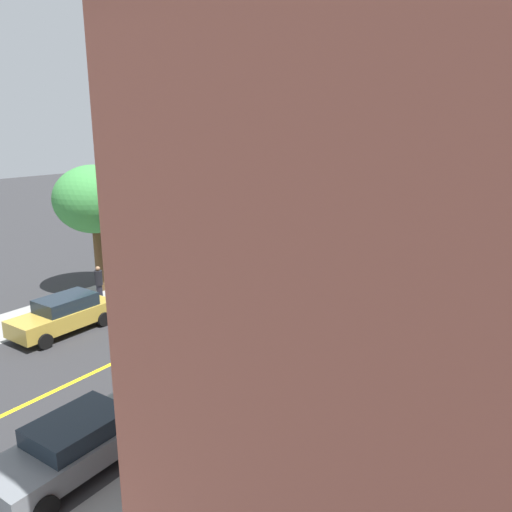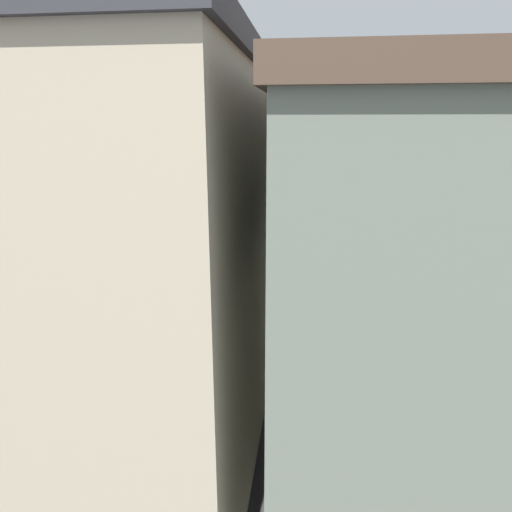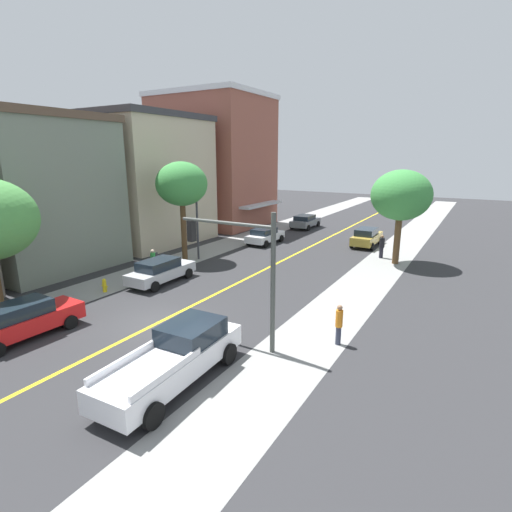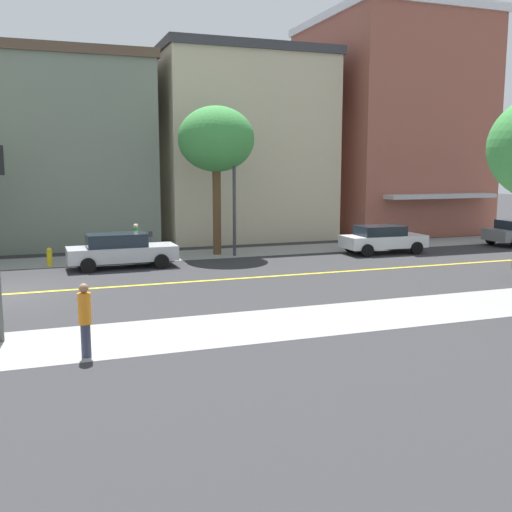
% 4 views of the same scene
% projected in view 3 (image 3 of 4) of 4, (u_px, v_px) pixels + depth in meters
% --- Properties ---
extents(ground_plane, '(140.00, 140.00, 0.00)m').
position_uv_depth(ground_plane, '(157.00, 323.00, 18.54)').
color(ground_plane, '#2D2D30').
extents(sidewalk_left, '(3.28, 126.00, 0.01)m').
position_uv_depth(sidewalk_left, '(67.00, 298.00, 21.89)').
color(sidewalk_left, gray).
rests_on(sidewalk_left, ground).
extents(sidewalk_right, '(3.28, 126.00, 0.01)m').
position_uv_depth(sidewalk_right, '(287.00, 360.00, 15.18)').
color(sidewalk_right, gray).
rests_on(sidewalk_right, ground).
extents(road_centerline_stripe, '(0.20, 126.00, 0.00)m').
position_uv_depth(road_centerline_stripe, '(157.00, 323.00, 18.54)').
color(road_centerline_stripe, yellow).
rests_on(road_centerline_stripe, ground).
extents(tan_rowhouse, '(9.39, 8.75, 10.45)m').
position_uv_depth(tan_rowhouse, '(34.00, 193.00, 27.04)').
color(tan_rowhouse, gray).
rests_on(tan_rowhouse, ground).
extents(corner_shop_building, '(9.67, 10.30, 11.25)m').
position_uv_depth(corner_shop_building, '(142.00, 179.00, 35.27)').
color(corner_shop_building, beige).
rests_on(corner_shop_building, ground).
extents(brick_apartment_block, '(12.65, 9.96, 14.25)m').
position_uv_depth(brick_apartment_block, '(214.00, 161.00, 44.08)').
color(brick_apartment_block, '#935142').
rests_on(brick_apartment_block, ground).
extents(street_tree_left_near, '(4.20, 4.20, 6.79)m').
position_uv_depth(street_tree_left_near, '(401.00, 196.00, 27.64)').
color(street_tree_left_near, brown).
rests_on(street_tree_left_near, ground).
extents(street_tree_left_far, '(3.76, 3.76, 7.33)m').
position_uv_depth(street_tree_left_far, '(182.00, 185.00, 28.51)').
color(street_tree_left_far, brown).
rests_on(street_tree_left_far, ground).
extents(fire_hydrant, '(0.44, 0.24, 0.81)m').
position_uv_depth(fire_hydrant, '(104.00, 285.00, 22.74)').
color(fire_hydrant, yellow).
rests_on(fire_hydrant, ground).
extents(parking_meter, '(0.12, 0.18, 1.35)m').
position_uv_depth(parking_meter, '(157.00, 259.00, 26.61)').
color(parking_meter, '#4C4C51').
rests_on(parking_meter, ground).
extents(traffic_light_mast, '(4.44, 0.32, 5.68)m').
position_uv_depth(traffic_light_mast, '(242.00, 258.00, 15.62)').
color(traffic_light_mast, '#474C47').
rests_on(traffic_light_mast, ground).
extents(street_lamp, '(0.70, 0.36, 6.79)m').
position_uv_depth(street_lamp, '(197.00, 205.00, 29.06)').
color(street_lamp, '#38383D').
rests_on(street_lamp, ground).
extents(red_sedan_left_curb, '(2.05, 4.84, 1.63)m').
position_uv_depth(red_sedan_left_curb, '(22.00, 320.00, 16.87)').
color(red_sedan_left_curb, red).
rests_on(red_sedan_left_curb, ground).
extents(gold_sedan_right_curb, '(1.95, 4.43, 1.58)m').
position_uv_depth(gold_sedan_right_curb, '(367.00, 237.00, 34.25)').
color(gold_sedan_right_curb, '#B29338').
rests_on(gold_sedan_right_curb, ground).
extents(silver_sedan_left_curb, '(1.99, 4.70, 1.52)m').
position_uv_depth(silver_sedan_left_curb, '(161.00, 271.00, 24.30)').
color(silver_sedan_left_curb, '#B7BABF').
rests_on(silver_sedan_left_curb, ground).
extents(white_sedan_left_curb, '(2.07, 4.29, 1.42)m').
position_uv_depth(white_sedan_left_curb, '(265.00, 235.00, 35.20)').
color(white_sedan_left_curb, silver).
rests_on(white_sedan_left_curb, ground).
extents(grey_sedan_left_curb, '(2.14, 4.38, 1.43)m').
position_uv_depth(grey_sedan_left_curb, '(305.00, 221.00, 42.84)').
color(grey_sedan_left_curb, slate).
rests_on(grey_sedan_left_curb, ground).
extents(white_pickup_truck, '(2.37, 6.18, 1.86)m').
position_uv_depth(white_pickup_truck, '(177.00, 357.00, 13.61)').
color(white_pickup_truck, silver).
rests_on(white_pickup_truck, ground).
extents(pedestrian_black_shirt, '(0.39, 0.39, 1.81)m').
position_uv_depth(pedestrian_black_shirt, '(382.00, 246.00, 30.20)').
color(pedestrian_black_shirt, black).
rests_on(pedestrian_black_shirt, ground).
extents(pedestrian_orange_shirt, '(0.30, 0.30, 1.76)m').
position_uv_depth(pedestrian_orange_shirt, '(339.00, 323.00, 16.26)').
color(pedestrian_orange_shirt, '#33384C').
rests_on(pedestrian_orange_shirt, ground).
extents(pedestrian_green_shirt, '(0.32, 0.32, 1.77)m').
position_uv_depth(pedestrian_green_shirt, '(153.00, 262.00, 25.77)').
color(pedestrian_green_shirt, '#33384C').
rests_on(pedestrian_green_shirt, ground).
extents(small_dog, '(0.36, 0.84, 0.62)m').
position_uv_depth(small_dog, '(165.00, 267.00, 26.56)').
color(small_dog, '#4C3828').
rests_on(small_dog, ground).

